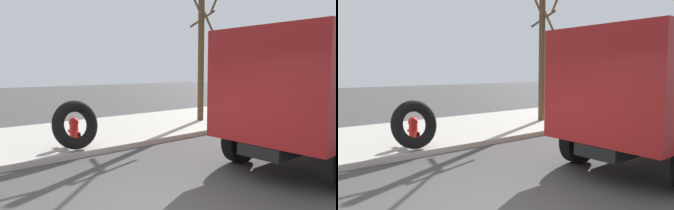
{
  "view_description": "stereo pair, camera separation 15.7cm",
  "coord_description": "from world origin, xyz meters",
  "views": [
    {
      "loc": [
        -2.71,
        -3.47,
        2.2
      ],
      "look_at": [
        2.29,
        2.4,
        1.36
      ],
      "focal_mm": 34.73,
      "sensor_mm": 36.0,
      "label": 1
    },
    {
      "loc": [
        -2.59,
        -3.58,
        2.2
      ],
      "look_at": [
        2.29,
        2.4,
        1.36
      ],
      "focal_mm": 34.73,
      "sensor_mm": 36.0,
      "label": 2
    }
  ],
  "objects": [
    {
      "name": "fire_hydrant",
      "position": [
        0.97,
        4.8,
        0.56
      ],
      "size": [
        0.27,
        0.6,
        0.77
      ],
      "color": "red",
      "rests_on": "sidewalk_curb"
    },
    {
      "name": "sidewalk_curb",
      "position": [
        0.0,
        6.5,
        0.07
      ],
      "size": [
        36.0,
        5.0,
        0.15
      ],
      "primitive_type": "cube",
      "color": "#ADA89E",
      "rests_on": "ground"
    },
    {
      "name": "bare_tree",
      "position": [
        6.86,
        5.71,
        3.0
      ],
      "size": [
        1.38,
        1.62,
        5.51
      ],
      "color": "#4C3823",
      "rests_on": "sidewalk_curb"
    },
    {
      "name": "dump_truck_orange",
      "position": [
        5.67,
        -0.02,
        1.61
      ],
      "size": [
        7.02,
        2.86,
        3.0
      ],
      "color": "orange",
      "rests_on": "ground"
    },
    {
      "name": "loose_tire",
      "position": [
        0.8,
        4.31,
        0.8
      ],
      "size": [
        1.31,
        0.68,
        1.3
      ],
      "primitive_type": "torus",
      "rotation": [
        1.36,
        0.0,
        0.1
      ],
      "color": "black",
      "rests_on": "sidewalk_curb"
    }
  ]
}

